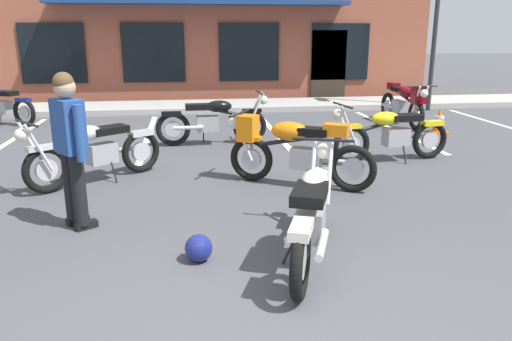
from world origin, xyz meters
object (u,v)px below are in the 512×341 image
(helmet_on_pavement, at_px, (199,248))
(traffic_cone, at_px, (439,120))
(motorcycle_green_cafe_racer, at_px, (404,102))
(motorcycle_orange_scrambler, at_px, (292,148))
(motorcycle_cream_vintage, at_px, (213,120))
(motorcycle_foreground_classic, at_px, (312,212))
(motorcycle_blue_standard, at_px, (95,150))
(motorcycle_black_cruiser, at_px, (391,134))
(motorcycle_silver_naked, at_px, (0,104))
(person_in_black_shirt, at_px, (70,142))

(helmet_on_pavement, height_order, traffic_cone, traffic_cone)
(motorcycle_green_cafe_racer, bearing_deg, motorcycle_orange_scrambler, -129.55)
(motorcycle_cream_vintage, bearing_deg, motorcycle_foreground_classic, -82.96)
(motorcycle_blue_standard, height_order, helmet_on_pavement, motorcycle_blue_standard)
(motorcycle_black_cruiser, xyz_separation_m, motorcycle_blue_standard, (-4.56, -0.55, 0.00))
(motorcycle_green_cafe_racer, bearing_deg, traffic_cone, -67.14)
(motorcycle_foreground_classic, distance_m, traffic_cone, 6.96)
(motorcycle_black_cruiser, relative_size, motorcycle_green_cafe_racer, 1.00)
(motorcycle_cream_vintage, distance_m, traffic_cone, 4.81)
(motorcycle_foreground_classic, xyz_separation_m, motorcycle_cream_vintage, (-0.63, 5.07, 0.00))
(motorcycle_cream_vintage, relative_size, helmet_on_pavement, 8.11)
(motorcycle_silver_naked, bearing_deg, motorcycle_green_cafe_racer, -8.71)
(motorcycle_green_cafe_racer, bearing_deg, motorcycle_foreground_classic, -120.03)
(motorcycle_black_cruiser, bearing_deg, motorcycle_silver_naked, 148.91)
(motorcycle_silver_naked, bearing_deg, motorcycle_black_cruiser, -31.09)
(motorcycle_blue_standard, relative_size, motorcycle_green_cafe_racer, 0.85)
(motorcycle_blue_standard, bearing_deg, motorcycle_cream_vintage, 51.48)
(motorcycle_blue_standard, xyz_separation_m, helmet_on_pavement, (1.36, -2.75, -0.33))
(person_in_black_shirt, bearing_deg, motorcycle_black_cruiser, 26.80)
(motorcycle_foreground_classic, xyz_separation_m, motorcycle_green_cafe_racer, (3.76, 6.51, 0.07))
(motorcycle_orange_scrambler, bearing_deg, motorcycle_blue_standard, 169.11)
(motorcycle_orange_scrambler, xyz_separation_m, traffic_cone, (3.85, 3.26, -0.27))
(motorcycle_foreground_classic, relative_size, motorcycle_silver_naked, 1.08)
(motorcycle_black_cruiser, distance_m, helmet_on_pavement, 4.61)
(motorcycle_blue_standard, bearing_deg, motorcycle_foreground_classic, -49.76)
(motorcycle_cream_vintage, relative_size, traffic_cone, 3.98)
(motorcycle_black_cruiser, bearing_deg, motorcycle_orange_scrambler, -150.09)
(motorcycle_blue_standard, distance_m, person_in_black_shirt, 1.79)
(motorcycle_green_cafe_racer, xyz_separation_m, motorcycle_orange_scrambler, (-3.46, -4.19, 0.00))
(motorcycle_blue_standard, xyz_separation_m, motorcycle_cream_vintage, (1.78, 2.23, 0.00))
(traffic_cone, bearing_deg, motorcycle_orange_scrambler, -139.79)
(person_in_black_shirt, bearing_deg, helmet_on_pavement, -38.72)
(motorcycle_blue_standard, bearing_deg, motorcycle_black_cruiser, 6.82)
(motorcycle_silver_naked, relative_size, traffic_cone, 3.51)
(motorcycle_blue_standard, distance_m, helmet_on_pavement, 3.08)
(traffic_cone, bearing_deg, motorcycle_green_cafe_racer, 112.86)
(motorcycle_green_cafe_racer, bearing_deg, motorcycle_blue_standard, -149.26)
(motorcycle_foreground_classic, bearing_deg, motorcycle_silver_naked, 124.01)
(motorcycle_silver_naked, distance_m, motorcycle_cream_vintage, 5.49)
(motorcycle_silver_naked, distance_m, person_in_black_shirt, 7.43)
(motorcycle_orange_scrambler, bearing_deg, person_in_black_shirt, -155.51)
(person_in_black_shirt, distance_m, helmet_on_pavement, 1.83)
(motorcycle_cream_vintage, bearing_deg, motorcycle_orange_scrambler, -71.34)
(motorcycle_black_cruiser, distance_m, motorcycle_silver_naked, 8.74)
(motorcycle_black_cruiser, distance_m, motorcycle_orange_scrambler, 2.14)
(motorcycle_foreground_classic, bearing_deg, motorcycle_green_cafe_racer, 59.97)
(motorcycle_silver_naked, bearing_deg, traffic_cone, -13.77)
(motorcycle_cream_vintage, bearing_deg, motorcycle_silver_naked, 149.00)
(motorcycle_orange_scrambler, bearing_deg, motorcycle_foreground_classic, -97.46)
(motorcycle_black_cruiser, distance_m, motorcycle_blue_standard, 4.59)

